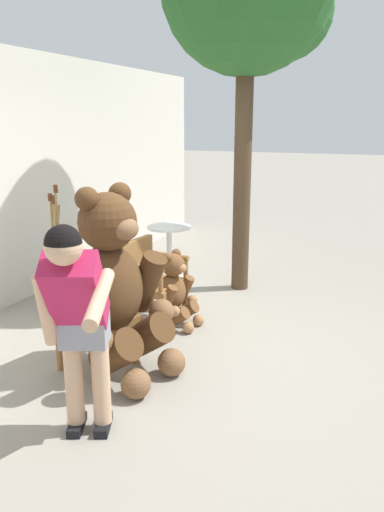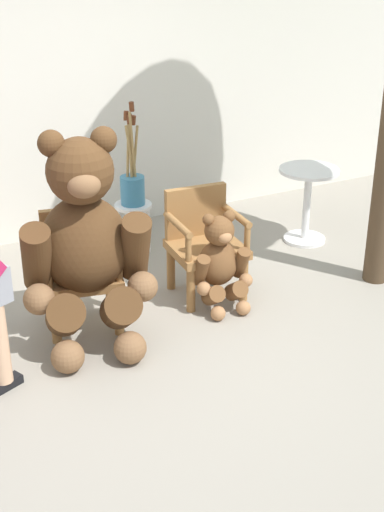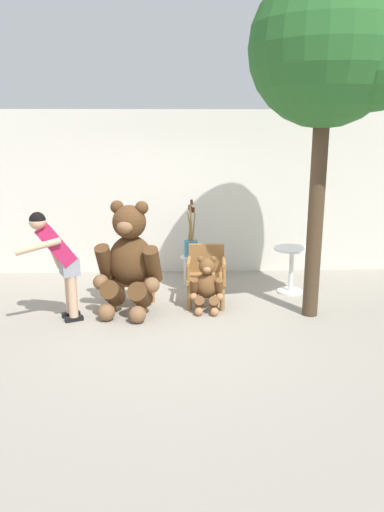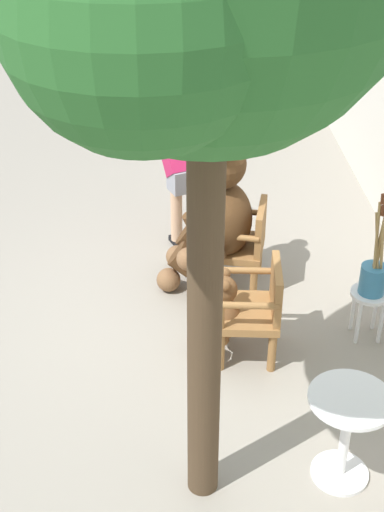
% 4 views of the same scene
% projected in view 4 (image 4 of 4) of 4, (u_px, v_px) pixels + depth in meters
% --- Properties ---
extents(ground_plane, '(60.00, 60.00, 0.00)m').
position_uv_depth(ground_plane, '(177.00, 316.00, 6.53)').
color(ground_plane, gray).
extents(wooden_chair_left, '(0.66, 0.63, 0.86)m').
position_uv_depth(wooden_chair_left, '(242.00, 243.00, 6.74)').
color(wooden_chair_left, olive).
rests_on(wooden_chair_left, ground).
extents(wooden_chair_right, '(0.60, 0.56, 0.86)m').
position_uv_depth(wooden_chair_right, '(254.00, 307.00, 5.85)').
color(wooden_chair_right, olive).
rests_on(wooden_chair_right, ground).
extents(teddy_bear_large, '(0.97, 0.97, 1.56)m').
position_uv_depth(teddy_bear_large, '(215.00, 214.00, 6.60)').
color(teddy_bear_large, '#4C3019').
rests_on(teddy_bear_large, ground).
extents(teddy_bear_small, '(0.47, 0.46, 0.79)m').
position_uv_depth(teddy_bear_small, '(220.00, 315.00, 5.89)').
color(teddy_bear_small, brown).
rests_on(teddy_bear_small, ground).
extents(person_visitor, '(0.73, 0.69, 1.49)m').
position_uv_depth(person_visitor, '(178.00, 161.00, 7.28)').
color(person_visitor, black).
rests_on(person_visitor, ground).
extents(white_stool, '(0.34, 0.34, 0.46)m').
position_uv_depth(white_stool, '(369.00, 302.00, 6.10)').
color(white_stool, white).
rests_on(white_stool, ground).
extents(brush_bucket, '(0.22, 0.22, 0.94)m').
position_uv_depth(brush_bucket, '(374.00, 272.00, 5.93)').
color(brush_bucket, teal).
rests_on(brush_bucket, white_stool).
extents(round_side_table, '(0.56, 0.56, 0.72)m').
position_uv_depth(round_side_table, '(347.00, 428.00, 4.72)').
color(round_side_table, white).
rests_on(round_side_table, ground).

